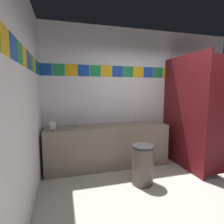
% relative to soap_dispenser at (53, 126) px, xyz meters
% --- Properties ---
extents(ground_plane, '(9.60, 9.60, 0.00)m').
position_rel_soap_dispenser_xyz_m(ground_plane, '(1.95, -1.28, -0.93)').
color(ground_plane, '#B2ADA3').
extents(wall_back, '(4.36, 0.09, 2.89)m').
position_rel_soap_dispenser_xyz_m(wall_back, '(1.95, 0.49, 0.51)').
color(wall_back, silver).
rests_on(wall_back, ground_plane).
extents(wall_side, '(0.09, 3.46, 2.89)m').
position_rel_soap_dispenser_xyz_m(wall_side, '(-0.27, -1.28, 0.51)').
color(wall_side, silver).
rests_on(wall_side, ground_plane).
extents(vanity_counter, '(2.47, 0.57, 0.85)m').
position_rel_soap_dispenser_xyz_m(vanity_counter, '(1.05, 0.17, -0.50)').
color(vanity_counter, gray).
rests_on(vanity_counter, ground_plane).
extents(faucet_left, '(0.04, 0.10, 0.14)m').
position_rel_soap_dispenser_xyz_m(faucet_left, '(0.43, 0.26, -0.03)').
color(faucet_left, silver).
rests_on(faucet_left, vanity_counter).
extents(faucet_right, '(0.04, 0.10, 0.14)m').
position_rel_soap_dispenser_xyz_m(faucet_right, '(1.67, 0.26, -0.03)').
color(faucet_right, silver).
rests_on(faucet_right, vanity_counter).
extents(soap_dispenser, '(0.09, 0.09, 0.16)m').
position_rel_soap_dispenser_xyz_m(soap_dispenser, '(0.00, 0.00, 0.00)').
color(soap_dispenser, '#B7BABF').
rests_on(soap_dispenser, vanity_counter).
extents(stall_divider, '(0.92, 1.34, 2.25)m').
position_rel_soap_dispenser_xyz_m(stall_divider, '(2.68, -0.47, 0.19)').
color(stall_divider, maroon).
rests_on(stall_divider, ground_plane).
extents(toilet, '(0.39, 0.49, 0.74)m').
position_rel_soap_dispenser_xyz_m(toilet, '(3.14, -0.01, -0.63)').
color(toilet, white).
rests_on(toilet, ground_plane).
extents(trash_bin, '(0.37, 0.37, 0.67)m').
position_rel_soap_dispenser_xyz_m(trash_bin, '(1.44, -0.67, -0.60)').
color(trash_bin, brown).
rests_on(trash_bin, ground_plane).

